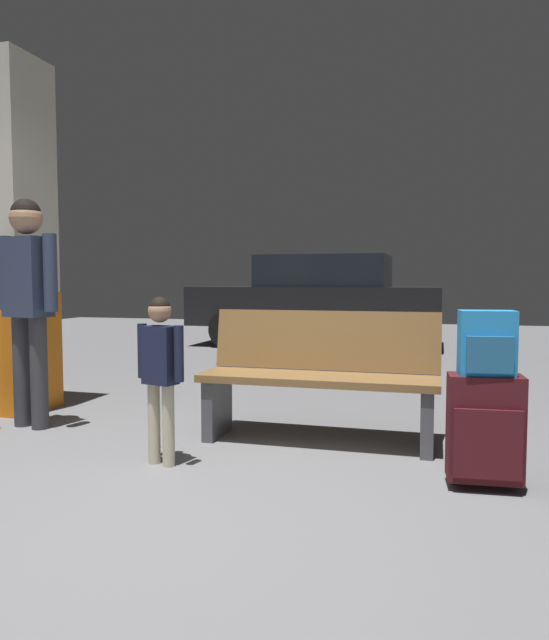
# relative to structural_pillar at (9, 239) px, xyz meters

# --- Properties ---
(ground_plane) EXTENTS (18.00, 18.00, 0.10)m
(ground_plane) POSITION_rel_structural_pillar_xyz_m (2.24, 2.09, -1.50)
(ground_plane) COLOR slate
(structural_pillar) EXTENTS (0.57, 0.57, 2.92)m
(structural_pillar) POSITION_rel_structural_pillar_xyz_m (0.00, 0.00, 0.00)
(structural_pillar) COLOR orange
(structural_pillar) RESTS_ON ground_plane
(bench) EXTENTS (1.60, 0.53, 0.89)m
(bench) POSITION_rel_structural_pillar_xyz_m (2.70, -0.26, -1.01)
(bench) COLOR brown
(bench) RESTS_ON ground_plane
(suitcase) EXTENTS (0.39, 0.26, 0.60)m
(suitcase) POSITION_rel_structural_pillar_xyz_m (3.72, -0.95, -1.13)
(suitcase) COLOR #471419
(suitcase) RESTS_ON ground_plane
(backpack_bright) EXTENTS (0.29, 0.21, 0.34)m
(backpack_bright) POSITION_rel_structural_pillar_xyz_m (3.72, -0.95, -0.68)
(backpack_bright) COLOR #268CD8
(backpack_bright) RESTS_ON suitcase
(child) EXTENTS (0.33, 0.23, 1.00)m
(child) POSITION_rel_structural_pillar_xyz_m (1.89, -1.03, -0.83)
(child) COLOR beige
(child) RESTS_ON ground_plane
(adult) EXTENTS (0.57, 0.27, 1.70)m
(adult) POSITION_rel_structural_pillar_xyz_m (0.54, -0.48, -0.40)
(adult) COLOR #38383D
(adult) RESTS_ON ground_plane
(parked_car_far) EXTENTS (4.11, 1.82, 1.51)m
(parked_car_far) POSITION_rel_structural_pillar_xyz_m (1.53, 5.59, -0.64)
(parked_car_far) COLOR black
(parked_car_far) RESTS_ON ground_plane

